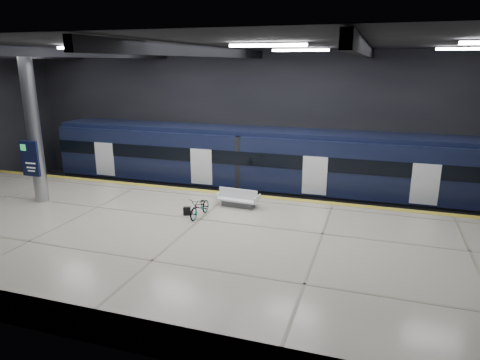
% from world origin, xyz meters
% --- Properties ---
extents(ground, '(30.00, 30.00, 0.00)m').
position_xyz_m(ground, '(0.00, 0.00, 0.00)').
color(ground, black).
rests_on(ground, ground).
extents(room_shell, '(30.10, 16.10, 8.05)m').
position_xyz_m(room_shell, '(-0.00, 0.00, 5.72)').
color(room_shell, black).
rests_on(room_shell, ground).
extents(platform, '(30.00, 11.00, 1.10)m').
position_xyz_m(platform, '(0.00, -2.50, 0.55)').
color(platform, '#C0B5A2').
rests_on(platform, ground).
extents(safety_strip, '(30.00, 0.40, 0.01)m').
position_xyz_m(safety_strip, '(0.00, 2.75, 1.11)').
color(safety_strip, gold).
rests_on(safety_strip, platform).
extents(rails, '(30.00, 1.52, 0.16)m').
position_xyz_m(rails, '(0.00, 5.50, 0.08)').
color(rails, gray).
rests_on(rails, ground).
extents(train, '(29.40, 2.84, 3.79)m').
position_xyz_m(train, '(2.71, 5.50, 2.06)').
color(train, black).
rests_on(train, ground).
extents(bench, '(1.91, 0.90, 0.82)m').
position_xyz_m(bench, '(0.98, 1.02, 1.39)').
color(bench, '#595B60').
rests_on(bench, platform).
extents(bicycle, '(0.68, 1.66, 0.86)m').
position_xyz_m(bicycle, '(-0.13, -0.71, 1.53)').
color(bicycle, '#99999E').
rests_on(bicycle, platform).
extents(pannier_bag, '(0.34, 0.27, 0.35)m').
position_xyz_m(pannier_bag, '(-0.73, -0.71, 1.28)').
color(pannier_bag, black).
rests_on(pannier_bag, platform).
extents(info_column, '(0.90, 0.78, 6.90)m').
position_xyz_m(info_column, '(-8.00, -1.03, 4.46)').
color(info_column, '#9EA0A5').
rests_on(info_column, platform).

